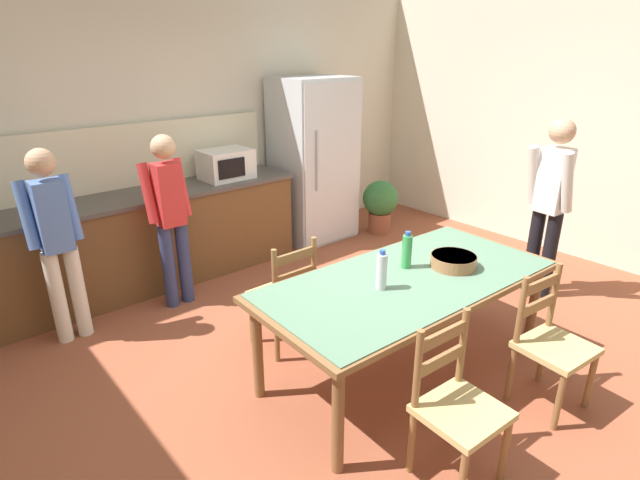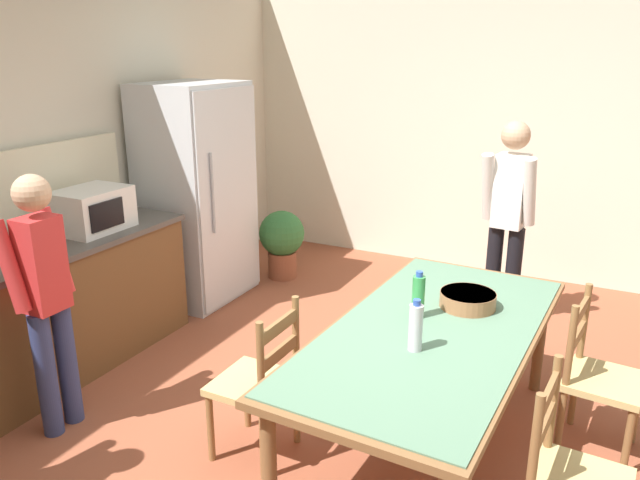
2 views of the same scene
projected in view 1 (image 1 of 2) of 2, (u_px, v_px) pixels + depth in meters
ground_plane at (360, 354)px, 3.85m from camera, size 8.32×8.32×0.00m
wall_back at (183, 125)px, 5.19m from camera, size 6.52×0.12×2.90m
wall_right at (581, 123)px, 5.30m from camera, size 0.12×5.20×2.90m
kitchen_counter at (133, 243)px, 4.74m from camera, size 3.36×0.66×0.93m
counter_splashback at (110, 159)px, 4.68m from camera, size 3.32×0.03×0.60m
refrigerator at (314, 161)px, 5.88m from camera, size 0.88×0.73×1.90m
microwave at (226, 164)px, 5.14m from camera, size 0.50×0.39×0.30m
dining_table at (408, 286)px, 3.42m from camera, size 2.19×1.11×0.75m
bottle_near_centre at (382, 271)px, 3.19m from camera, size 0.07×0.07×0.27m
bottle_off_centre at (407, 251)px, 3.50m from camera, size 0.07×0.07×0.27m
serving_bowl at (453, 260)px, 3.53m from camera, size 0.32×0.32×0.09m
chair_side_far_left at (285, 295)px, 3.81m from camera, size 0.42×0.40×0.91m
chair_side_near_left at (456, 407)px, 2.64m from camera, size 0.44×0.43×0.91m
chair_side_near_right at (551, 343)px, 3.20m from camera, size 0.46×0.44×0.91m
person_at_sink at (56, 237)px, 3.77m from camera, size 0.39×0.27×1.55m
person_at_counter at (170, 213)px, 4.31m from camera, size 0.39×0.27×1.55m
person_by_table at (550, 200)px, 4.48m from camera, size 0.31×0.44×1.65m
potted_plant at (380, 203)px, 6.22m from camera, size 0.44×0.44×0.67m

